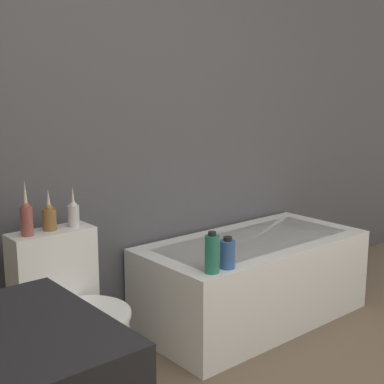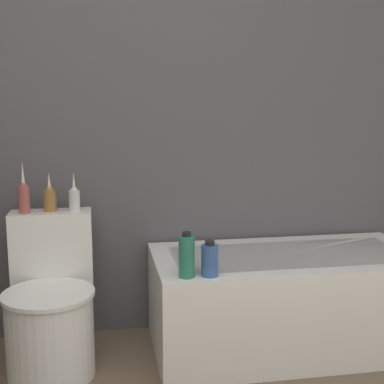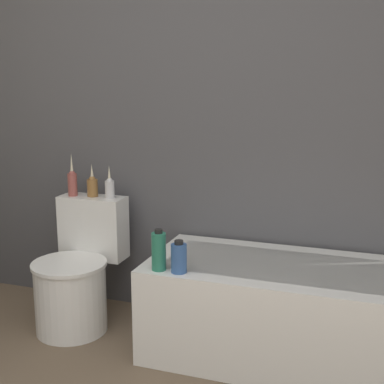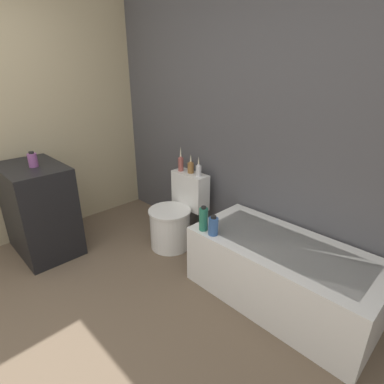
{
  "view_description": "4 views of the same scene",
  "coord_description": "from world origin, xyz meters",
  "px_view_note": "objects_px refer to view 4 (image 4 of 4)",
  "views": [
    {
      "loc": [
        -1.48,
        -0.35,
        1.42
      ],
      "look_at": [
        0.23,
        1.68,
        0.89
      ],
      "focal_mm": 50.0,
      "sensor_mm": 36.0,
      "label": 1
    },
    {
      "loc": [
        -0.16,
        -0.77,
        1.31
      ],
      "look_at": [
        0.25,
        1.55,
        0.89
      ],
      "focal_mm": 50.0,
      "sensor_mm": 36.0,
      "label": 2
    },
    {
      "loc": [
        1.21,
        -0.82,
        1.46
      ],
      "look_at": [
        0.39,
        1.52,
        0.92
      ],
      "focal_mm": 50.0,
      "sensor_mm": 36.0,
      "label": 3
    },
    {
      "loc": [
        1.69,
        -0.06,
        1.73
      ],
      "look_at": [
        0.05,
        1.55,
        0.78
      ],
      "focal_mm": 28.0,
      "sensor_mm": 36.0,
      "label": 4
    }
  ],
  "objects_px": {
    "toilet": "(176,217)",
    "vase_bronze": "(199,169)",
    "soap_bottle_glass": "(33,160)",
    "vase_gold": "(181,163)",
    "vase_silver": "(191,167)",
    "shampoo_bottle_short": "(213,226)",
    "shampoo_bottle_tall": "(203,219)",
    "bathtub": "(281,272)"
  },
  "relations": [
    {
      "from": "toilet",
      "to": "vase_bronze",
      "type": "height_order",
      "value": "vase_bronze"
    },
    {
      "from": "soap_bottle_glass",
      "to": "vase_bronze",
      "type": "distance_m",
      "value": 1.54
    },
    {
      "from": "soap_bottle_glass",
      "to": "vase_gold",
      "type": "xyz_separation_m",
      "value": [
        0.68,
        1.21,
        -0.14
      ]
    },
    {
      "from": "vase_silver",
      "to": "shampoo_bottle_short",
      "type": "xyz_separation_m",
      "value": [
        0.73,
        -0.46,
        -0.22
      ]
    },
    {
      "from": "vase_silver",
      "to": "shampoo_bottle_short",
      "type": "distance_m",
      "value": 0.9
    },
    {
      "from": "toilet",
      "to": "soap_bottle_glass",
      "type": "height_order",
      "value": "soap_bottle_glass"
    },
    {
      "from": "shampoo_bottle_tall",
      "to": "shampoo_bottle_short",
      "type": "relative_size",
      "value": 1.28
    },
    {
      "from": "bathtub",
      "to": "soap_bottle_glass",
      "type": "distance_m",
      "value": 2.37
    },
    {
      "from": "toilet",
      "to": "shampoo_bottle_tall",
      "type": "bearing_deg",
      "value": -21.38
    },
    {
      "from": "vase_gold",
      "to": "shampoo_bottle_short",
      "type": "height_order",
      "value": "vase_gold"
    },
    {
      "from": "shampoo_bottle_short",
      "to": "toilet",
      "type": "bearing_deg",
      "value": 161.52
    },
    {
      "from": "soap_bottle_glass",
      "to": "vase_bronze",
      "type": "relative_size",
      "value": 0.72
    },
    {
      "from": "shampoo_bottle_tall",
      "to": "shampoo_bottle_short",
      "type": "height_order",
      "value": "shampoo_bottle_tall"
    },
    {
      "from": "vase_gold",
      "to": "vase_silver",
      "type": "bearing_deg",
      "value": 11.78
    },
    {
      "from": "toilet",
      "to": "shampoo_bottle_tall",
      "type": "relative_size",
      "value": 3.52
    },
    {
      "from": "bathtub",
      "to": "shampoo_bottle_short",
      "type": "height_order",
      "value": "shampoo_bottle_short"
    },
    {
      "from": "toilet",
      "to": "vase_bronze",
      "type": "bearing_deg",
      "value": 59.63
    },
    {
      "from": "vase_silver",
      "to": "shampoo_bottle_tall",
      "type": "xyz_separation_m",
      "value": [
        0.63,
        -0.46,
        -0.2
      ]
    },
    {
      "from": "soap_bottle_glass",
      "to": "vase_gold",
      "type": "relative_size",
      "value": 0.55
    },
    {
      "from": "soap_bottle_glass",
      "to": "shampoo_bottle_short",
      "type": "height_order",
      "value": "soap_bottle_glass"
    },
    {
      "from": "vase_bronze",
      "to": "shampoo_bottle_tall",
      "type": "xyz_separation_m",
      "value": [
        0.51,
        -0.45,
        -0.2
      ]
    },
    {
      "from": "shampoo_bottle_tall",
      "to": "shampoo_bottle_short",
      "type": "xyz_separation_m",
      "value": [
        0.11,
        0.0,
        -0.02
      ]
    },
    {
      "from": "soap_bottle_glass",
      "to": "shampoo_bottle_short",
      "type": "xyz_separation_m",
      "value": [
        1.54,
        0.77,
        -0.38
      ]
    },
    {
      "from": "soap_bottle_glass",
      "to": "vase_bronze",
      "type": "xyz_separation_m",
      "value": [
        0.92,
        1.23,
        -0.15
      ]
    },
    {
      "from": "bathtub",
      "to": "vase_silver",
      "type": "distance_m",
      "value": 1.35
    },
    {
      "from": "toilet",
      "to": "vase_silver",
      "type": "distance_m",
      "value": 0.55
    },
    {
      "from": "vase_silver",
      "to": "toilet",
      "type": "bearing_deg",
      "value": -90.0
    },
    {
      "from": "shampoo_bottle_tall",
      "to": "vase_bronze",
      "type": "bearing_deg",
      "value": 138.01
    },
    {
      "from": "shampoo_bottle_short",
      "to": "bathtub",
      "type": "bearing_deg",
      "value": 29.27
    },
    {
      "from": "soap_bottle_glass",
      "to": "vase_silver",
      "type": "distance_m",
      "value": 1.48
    },
    {
      "from": "bathtub",
      "to": "soap_bottle_glass",
      "type": "xyz_separation_m",
      "value": [
        -2.01,
        -1.04,
        0.71
      ]
    },
    {
      "from": "toilet",
      "to": "shampoo_bottle_tall",
      "type": "distance_m",
      "value": 0.74
    },
    {
      "from": "shampoo_bottle_short",
      "to": "vase_gold",
      "type": "bearing_deg",
      "value": 152.88
    },
    {
      "from": "toilet",
      "to": "vase_gold",
      "type": "relative_size",
      "value": 2.83
    },
    {
      "from": "vase_gold",
      "to": "soap_bottle_glass",
      "type": "bearing_deg",
      "value": -119.28
    },
    {
      "from": "vase_silver",
      "to": "vase_bronze",
      "type": "xyz_separation_m",
      "value": [
        0.12,
        -0.01,
        -0.0
      ]
    },
    {
      "from": "bathtub",
      "to": "vase_gold",
      "type": "height_order",
      "value": "vase_gold"
    },
    {
      "from": "shampoo_bottle_short",
      "to": "vase_bronze",
      "type": "bearing_deg",
      "value": 143.4
    },
    {
      "from": "bathtub",
      "to": "vase_bronze",
      "type": "relative_size",
      "value": 7.05
    },
    {
      "from": "vase_bronze",
      "to": "bathtub",
      "type": "bearing_deg",
      "value": -9.66
    },
    {
      "from": "bathtub",
      "to": "soap_bottle_glass",
      "type": "bearing_deg",
      "value": -152.69
    },
    {
      "from": "toilet",
      "to": "vase_bronze",
      "type": "distance_m",
      "value": 0.56
    }
  ]
}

